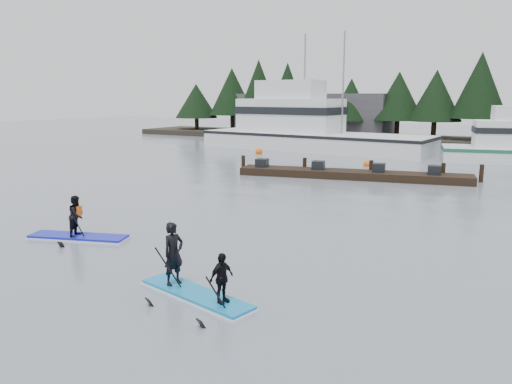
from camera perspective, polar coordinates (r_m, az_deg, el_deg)
The scene contains 10 objects.
ground at distance 14.62m, azimuth -11.84°, elevation -8.11°, with size 160.00×160.00×0.00m, color slate.
far_shore at distance 53.28m, azimuth 19.64°, elevation 5.51°, with size 70.00×8.00×0.60m, color #2D281E.
treeline at distance 53.30m, azimuth 19.62°, elevation 5.19°, with size 60.00×4.00×8.00m, color black, non-canonical shape.
waterfront_building at distance 59.10m, azimuth 6.54°, elevation 8.67°, with size 18.00×6.00×5.00m, color #4C4C51.
fishing_boat_large at distance 45.34m, azimuth 5.88°, elevation 5.99°, with size 20.97×7.25×11.29m.
floating_dock at distance 29.60m, azimuth 10.92°, elevation 1.97°, with size 13.28×1.77×0.44m, color black.
buoy_b at distance 35.05m, azimuth 12.55°, elevation 2.91°, with size 0.50×0.50×0.50m, color #FB5E0C.
buoy_a at distance 41.72m, azimuth 0.33°, elevation 4.41°, with size 0.59×0.59×0.59m, color #FB5E0C.
paddleboard_solo at distance 17.72m, azimuth -19.74°, elevation -3.49°, with size 3.40×1.83×1.90m.
paddleboard_duo at distance 12.08m, azimuth -7.20°, elevation -9.25°, with size 3.36×1.61×2.19m.
Camera 1 is at (9.28, -10.28, 4.70)m, focal length 35.00 mm.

